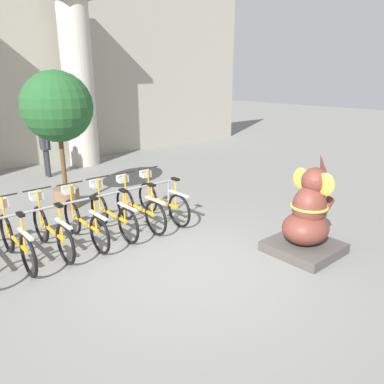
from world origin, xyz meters
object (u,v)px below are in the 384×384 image
Objects in this scene: bicycle_2 at (51,229)px; elephant_statue at (308,220)px; bicycle_4 at (112,213)px; bicycle_3 at (84,221)px; potted_tree at (58,111)px; bicycle_5 at (138,207)px; person_pedestrian at (45,143)px; bicycle_1 at (16,239)px; bicycle_6 at (161,200)px.

elephant_statue is (3.21, -2.77, 0.16)m from bicycle_2.
bicycle_4 is 1.03× the size of elephant_statue.
potted_tree is at bearing 75.31° from bicycle_3.
bicycle_4 is 1.00× the size of bicycle_5.
bicycle_4 and bicycle_5 have the same top height.
elephant_statue reaches higher than bicycle_2.
person_pedestrian is at bearing 77.04° from potted_tree.
bicycle_5 is at bearing -0.19° from bicycle_2.
elephant_statue is at bearing -79.41° from person_pedestrian.
potted_tree is (-0.61, 2.00, 1.73)m from bicycle_5.
bicycle_3 is at bearing -103.67° from person_pedestrian.
bicycle_2 is 0.57m from bicycle_3.
bicycle_5 is 4.97m from person_pedestrian.
bicycle_4 is at bearing 177.65° from bicycle_5.
bicycle_3 is 1.00× the size of bicycle_5.
bicycle_1 is at bearing -129.50° from potted_tree.
bicycle_2 is at bearing -179.10° from bicycle_4.
potted_tree reaches higher than person_pedestrian.
potted_tree reaches higher than bicycle_2.
elephant_statue is at bearing -71.41° from bicycle_6.
bicycle_2 is 0.58× the size of potted_tree.
potted_tree is (1.67, 2.02, 1.73)m from bicycle_1.
bicycle_5 is (0.57, -0.02, 0.00)m from bicycle_4.
bicycle_1 and bicycle_2 have the same top height.
bicycle_3 and bicycle_6 have the same top height.
bicycle_4 is at bearing 0.90° from bicycle_2.
bicycle_1 is at bearing -115.29° from person_pedestrian.
bicycle_2 is 5.27m from person_pedestrian.
bicycle_2 is at bearing 139.26° from elephant_statue.
bicycle_1 is 0.57m from bicycle_2.
potted_tree is at bearing 50.50° from bicycle_1.
bicycle_3 is at bearing -175.95° from bicycle_4.
bicycle_1 is 3.14m from potted_tree.
bicycle_4 is 2.63m from potted_tree.
bicycle_6 is (0.57, 0.02, 0.00)m from bicycle_5.
bicycle_5 is (2.28, 0.02, 0.00)m from bicycle_1.
potted_tree is at bearing 113.95° from elephant_statue.
person_pedestrian is (0.07, 4.94, 0.57)m from bicycle_5.
bicycle_4 is at bearing -88.83° from potted_tree.
bicycle_6 is 0.58× the size of potted_tree.
person_pedestrian reaches higher than bicycle_1.
bicycle_5 is at bearing -73.05° from potted_tree.
bicycle_2 is 2.28m from bicycle_6.
bicycle_3 is at bearing -104.69° from potted_tree.
elephant_statue is (1.51, -2.76, 0.16)m from bicycle_5.
bicycle_6 is 2.88m from potted_tree.
bicycle_2 is at bearing 179.81° from bicycle_5.
bicycle_2 and bicycle_6 have the same top height.
bicycle_4 is 3.48m from elephant_statue.
potted_tree reaches higher than bicycle_4.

